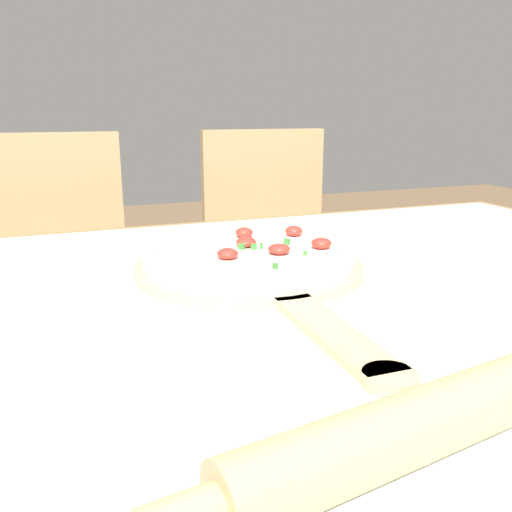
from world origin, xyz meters
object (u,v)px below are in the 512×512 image
(rolling_pin, at_px, (427,422))
(chair_right, at_px, (273,259))
(pizza, at_px, (249,254))
(chair_left, at_px, (57,281))
(pizza_peel, at_px, (255,272))

(rolling_pin, relative_size, chair_right, 0.45)
(pizza, relative_size, chair_left, 0.34)
(rolling_pin, bearing_deg, pizza, 85.95)
(pizza_peel, distance_m, rolling_pin, 0.42)
(pizza_peel, bearing_deg, pizza, 88.30)
(rolling_pin, distance_m, chair_right, 1.27)
(pizza_peel, relative_size, rolling_pin, 1.36)
(pizza_peel, distance_m, pizza, 0.03)
(rolling_pin, bearing_deg, chair_left, 101.45)
(pizza, relative_size, rolling_pin, 0.76)
(rolling_pin, bearing_deg, chair_right, 72.71)
(rolling_pin, xyz_separation_m, chair_left, (-0.24, 1.20, -0.24))
(pizza, height_order, rolling_pin, rolling_pin)
(chair_left, bearing_deg, rolling_pin, -77.90)
(chair_left, relative_size, chair_right, 1.00)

